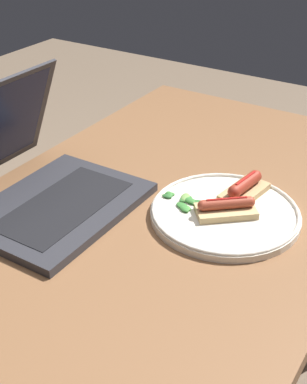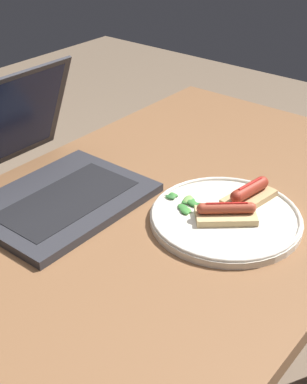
# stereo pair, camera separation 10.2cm
# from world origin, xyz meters

# --- Properties ---
(desk) EXTENTS (1.30, 0.75, 0.76)m
(desk) POSITION_xyz_m (0.00, 0.00, 0.69)
(desk) COLOR brown
(desk) RESTS_ON ground_plane
(laptop) EXTENTS (0.34, 0.35, 0.25)m
(laptop) POSITION_xyz_m (-0.08, 0.22, 0.81)
(laptop) COLOR #2D2D33
(laptop) RESTS_ON desk
(plate) EXTENTS (0.30, 0.30, 0.02)m
(plate) POSITION_xyz_m (0.07, -0.12, 0.78)
(plate) COLOR silver
(plate) RESTS_ON desk
(sausage_toast_left) EXTENTS (0.12, 0.13, 0.04)m
(sausage_toast_left) POSITION_xyz_m (0.06, -0.13, 0.79)
(sausage_toast_left) COLOR tan
(sausage_toast_left) RESTS_ON plate
(sausage_toast_middle) EXTENTS (0.12, 0.07, 0.04)m
(sausage_toast_middle) POSITION_xyz_m (0.15, -0.13, 0.80)
(sausage_toast_middle) COLOR tan
(sausage_toast_middle) RESTS_ON plate
(salad_pile) EXTENTS (0.07, 0.09, 0.01)m
(salad_pile) POSITION_xyz_m (0.06, -0.04, 0.78)
(salad_pile) COLOR #387A33
(salad_pile) RESTS_ON plate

